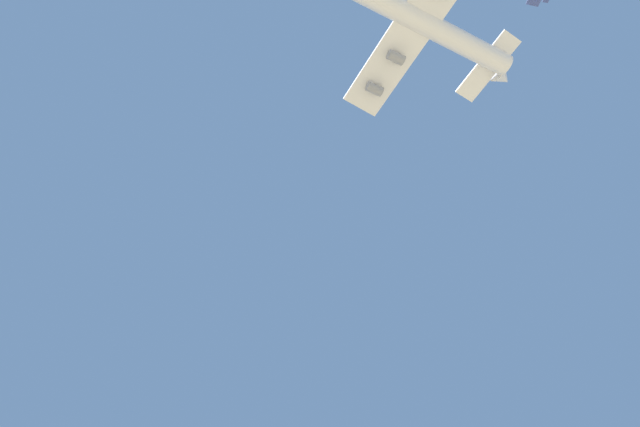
# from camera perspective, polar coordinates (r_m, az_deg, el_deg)

# --- Properties ---
(carrier_jet) EXTENTS (78.51, 60.16, 20.20)m
(carrier_jet) POSITION_cam_1_polar(r_m,az_deg,el_deg) (142.62, 11.89, 22.89)
(carrier_jet) COLOR white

